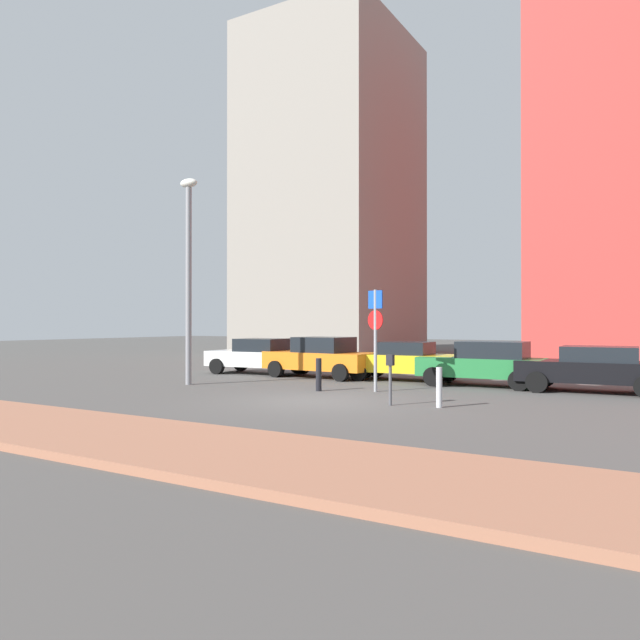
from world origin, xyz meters
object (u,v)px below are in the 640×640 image
at_px(parked_car_yellow, 404,360).
at_px(traffic_bollard_near, 439,387).
at_px(parked_car_white, 258,356).
at_px(parking_sign_post, 375,327).
at_px(parked_car_black, 593,368).
at_px(parked_car_orange, 321,357).
at_px(street_lamp, 189,263).
at_px(traffic_bollard_mid, 319,375).
at_px(parked_car_green, 484,363).
at_px(parking_meter, 390,372).

distance_m(parked_car_yellow, traffic_bollard_near, 6.99).
height_order(parked_car_white, parking_sign_post, parking_sign_post).
relative_size(parked_car_black, traffic_bollard_near, 4.32).
bearing_deg(parked_car_orange, parked_car_black, -0.13).
bearing_deg(parked_car_black, parking_sign_post, -150.90).
relative_size(street_lamp, traffic_bollard_near, 7.03).
relative_size(parking_sign_post, traffic_bollard_mid, 3.09).
xyz_separation_m(parked_car_yellow, traffic_bollard_near, (3.48, -6.06, -0.23)).
distance_m(parked_car_yellow, parked_car_black, 6.43).
bearing_deg(parked_car_black, parked_car_green, 178.92).
bearing_deg(parked_car_white, traffic_bollard_near, -29.99).
relative_size(parked_car_orange, parked_car_yellow, 1.07).
relative_size(parking_meter, traffic_bollard_near, 1.30).
xyz_separation_m(parked_car_yellow, parked_car_green, (3.09, -0.52, 0.05)).
height_order(parked_car_black, street_lamp, street_lamp).
bearing_deg(parked_car_orange, street_lamp, -119.11).
distance_m(parked_car_white, parked_car_black, 12.67).
bearing_deg(parked_car_yellow, parked_car_green, -9.45).
height_order(parked_car_white, parked_car_black, parked_car_white).
relative_size(parked_car_black, traffic_bollard_mid, 4.27).
bearing_deg(parking_meter, traffic_bollard_near, 12.17).
height_order(parked_car_yellow, traffic_bollard_mid, parked_car_yellow).
xyz_separation_m(parked_car_green, parked_car_black, (3.31, -0.06, -0.04)).
height_order(parked_car_orange, parked_car_green, parked_car_orange).
bearing_deg(traffic_bollard_mid, street_lamp, -172.51).
bearing_deg(parking_meter, parked_car_black, 54.28).
xyz_separation_m(parked_car_white, parked_car_green, (9.36, -0.08, 0.03)).
bearing_deg(parked_car_green, parked_car_white, 179.51).
xyz_separation_m(parked_car_green, traffic_bollard_mid, (-4.03, -3.99, -0.28)).
relative_size(parked_car_white, traffic_bollard_mid, 4.25).
relative_size(parked_car_white, parked_car_yellow, 1.03).
relative_size(parked_car_green, traffic_bollard_near, 4.08).
bearing_deg(street_lamp, parked_car_orange, 60.89).
relative_size(parked_car_orange, parking_sign_post, 1.44).
relative_size(parked_car_green, street_lamp, 0.58).
bearing_deg(parking_sign_post, parked_car_black, 29.10).
xyz_separation_m(parked_car_white, traffic_bollard_near, (9.75, -5.63, -0.25)).
height_order(parked_car_white, street_lamp, street_lamp).
bearing_deg(traffic_bollard_mid, parked_car_green, 44.75).
distance_m(parked_car_black, parking_sign_post, 6.69).
height_order(parked_car_yellow, parking_meter, parked_car_yellow).
xyz_separation_m(parked_car_white, parked_car_black, (12.67, -0.14, -0.01)).
distance_m(parked_car_yellow, parking_sign_post, 4.03).
bearing_deg(street_lamp, parked_car_yellow, 41.88).
bearing_deg(parked_car_yellow, traffic_bollard_near, -60.17).
xyz_separation_m(parked_car_orange, street_lamp, (-2.55, -4.58, 3.35)).
bearing_deg(traffic_bollard_near, parked_car_white, 150.01).
bearing_deg(parked_car_white, parked_car_yellow, 3.97).
xyz_separation_m(parked_car_black, parking_sign_post, (-5.75, -3.20, 1.23)).
distance_m(parking_sign_post, traffic_bollard_near, 3.92).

